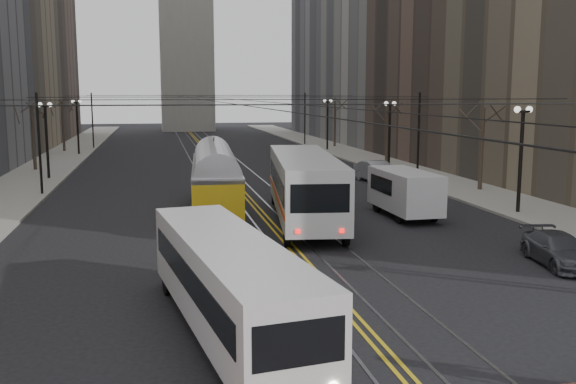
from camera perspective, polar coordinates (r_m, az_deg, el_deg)
name	(u,v)px	position (r m, az deg, el deg)	size (l,w,h in m)	color
ground	(407,378)	(15.80, 10.57, -15.97)	(260.00, 260.00, 0.00)	black
sidewalk_left	(46,169)	(59.36, -20.70, 1.95)	(5.00, 140.00, 0.15)	gray
sidewalk_right	(376,161)	(62.11, 7.80, 2.71)	(5.00, 140.00, 0.15)	gray
streetcar_rails	(219,166)	(58.87, -6.12, 2.34)	(4.80, 130.00, 0.02)	gray
centre_lines	(219,166)	(58.87, -6.12, 2.35)	(0.42, 130.00, 0.01)	gold
building_right_far	(355,6)	(104.85, 5.95, 16.12)	(16.00, 20.00, 40.00)	slate
lamp_posts	(243,151)	(42.53, -4.06, 3.68)	(27.60, 57.20, 5.60)	black
street_trees	(231,143)	(48.95, -5.07, 4.34)	(31.68, 53.28, 5.60)	#382D23
trolley_wires	(232,131)	(48.47, -5.03, 5.45)	(25.96, 120.00, 6.60)	black
transit_bus	(229,288)	(17.67, -5.31, -8.48)	(2.24, 10.74, 2.68)	silver
streetcar	(215,187)	(35.11, -6.49, 0.44)	(2.37, 12.76, 3.01)	gold
rear_bus	(304,189)	(32.88, 1.46, 0.30)	(2.86, 13.16, 3.43)	silver
cargo_van	(404,194)	(34.75, 10.31, -0.17)	(2.16, 5.61, 2.48)	silver
sedan_grey	(319,172)	(48.09, 2.77, 1.82)	(1.75, 4.34, 1.48)	#404448
sedan_silver	(377,172)	(48.15, 7.92, 1.80)	(1.65, 4.73, 1.56)	#95979C
sedan_parked	(559,250)	(26.88, 22.93, -4.73)	(1.71, 4.21, 1.22)	#45474D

